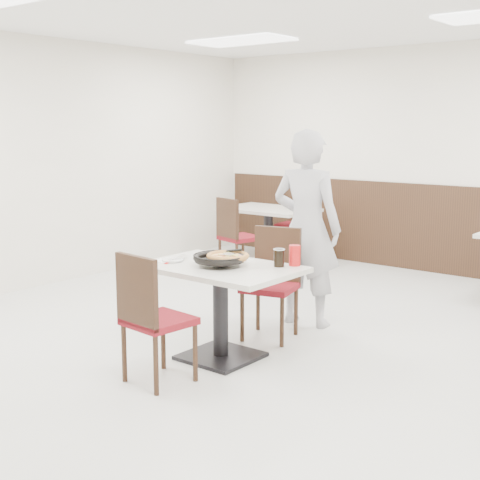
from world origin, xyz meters
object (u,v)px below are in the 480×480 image
Objects in this scene: chair_near at (159,318)px; bg_chair_left_near at (240,236)px; chair_far at (270,285)px; bg_chair_left_far at (294,223)px; side_plate at (173,260)px; red_cup at (295,255)px; pizza_pan at (219,261)px; main_table at (221,312)px; pizza at (228,258)px; bg_table_left at (268,236)px; cola_glass at (279,258)px; diner_person at (307,228)px.

chair_near is 3.60m from bg_chair_left_near.
bg_chair_left_far is (-1.87, 3.15, 0.00)m from chair_far.
side_plate is at bearing -46.77° from bg_chair_left_near.
pizza_pan is at bearing -139.93° from red_cup.
red_cup reaches higher than main_table.
chair_far is at bearing 94.47° from pizza.
bg_table_left is at bearing 129.41° from red_cup.
red_cup is at bearing 40.07° from pizza_pan.
bg_chair_left_near is at bearing 126.91° from pizza.
bg_table_left is at bearing 121.09° from chair_near.
bg_chair_left_near is (-2.17, 2.23, -0.34)m from cola_glass.
cola_glass reaches higher than pizza_pan.
bg_chair_left_far is at bearing 108.26° from bg_chair_left_near.
cola_glass is at bearing 117.69° from bg_chair_left_far.
chair_near is at bearing 107.85° from bg_chair_left_far.
chair_near is 1.00× the size of chair_far.
bg_chair_left_far is (-1.87, 3.81, -0.32)m from pizza_pan.
diner_person is 1.89× the size of bg_chair_left_far.
red_cup is (0.45, 0.37, 0.04)m from pizza_pan.
bg_chair_left_near is at bearing 88.49° from bg_chair_left_far.
bg_table_left is at bearing 121.33° from pizza.
pizza is (0.05, -0.62, 0.34)m from chair_far.
side_plate reaches higher than main_table.
chair_far is 0.53× the size of diner_person.
pizza is (0.05, 0.05, 0.02)m from pizza_pan.
cola_glass is 0.81× the size of red_cup.
main_table and bg_table_left have the same top height.
chair_near reaches higher than bg_table_left.
bg_chair_left_far is at bearing -62.61° from diner_person.
bg_chair_left_far is (-0.07, 1.31, 0.00)m from bg_chair_left_near.
main_table is at bearing -145.85° from cola_glass.
pizza_pan is at bearing 13.21° from side_plate.
side_plate is 0.98m from red_cup.
pizza is 1.84× the size of red_cup.
main_table is 0.44m from pizza.
chair_far is 5.94× the size of red_cup.
bg_chair_left_far is (-2.32, 3.43, -0.35)m from red_cup.
bg_chair_left_far reaches higher than red_cup.
main_table is 3.68m from bg_table_left.
diner_person reaches higher than cola_glass.
pizza_pan is 2.40× the size of red_cup.
bg_chair_left_far reaches higher than cola_glass.
bg_chair_left_near and bg_chair_left_far have the same top height.
pizza is at bearing 32.61° from main_table.
side_plate is (-0.38, 0.54, 0.28)m from chair_near.
diner_person is at bearing 121.24° from bg_chair_left_far.
chair_far and bg_chair_left_near have the same top height.
pizza_pan is 0.21× the size of diner_person.
chair_near is 1.89m from diner_person.
cola_glass is 0.14× the size of bg_chair_left_far.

